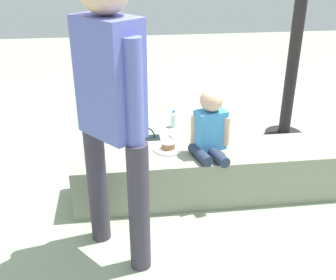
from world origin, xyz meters
TOP-DOWN VIEW (x-y plane):
  - ground_plane at (0.00, 0.00)m, footprint 12.00×12.00m
  - concrete_ledge at (0.00, 0.00)m, footprint 2.04×0.45m
  - child_seated at (-0.05, -0.04)m, footprint 0.29×0.34m
  - adult_standing at (-0.71, -0.56)m, footprint 0.38×0.41m
  - cake_plate at (-0.33, 0.06)m, footprint 0.22×0.22m
  - gift_bag at (-0.72, 0.90)m, footprint 0.20×0.10m
  - railing_post at (0.94, 0.92)m, footprint 0.36×0.36m
  - water_bottle_near_gift at (-0.11, 1.29)m, footprint 0.06×0.06m
  - party_cup_red at (0.29, 0.90)m, footprint 0.08×0.08m
  - cake_box_white at (-0.02, 0.83)m, footprint 0.39×0.37m
  - handbag_black_leather at (-0.48, 0.58)m, footprint 0.30×0.12m

SIDE VIEW (x-z plane):
  - ground_plane at x=0.00m, z-range 0.00..0.00m
  - cake_box_white at x=-0.02m, z-range 0.00..0.10m
  - party_cup_red at x=0.29m, z-range 0.00..0.11m
  - water_bottle_near_gift at x=-0.11m, z-range -0.01..0.17m
  - handbag_black_leather at x=-0.48m, z-range -0.05..0.29m
  - gift_bag at x=-0.72m, z-range -0.02..0.30m
  - concrete_ledge at x=0.00m, z-range 0.00..0.37m
  - cake_plate at x=-0.33m, z-range 0.35..0.42m
  - railing_post at x=0.94m, z-range -0.15..1.20m
  - child_seated at x=-0.05m, z-range 0.34..0.82m
  - adult_standing at x=-0.71m, z-range 0.17..1.85m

